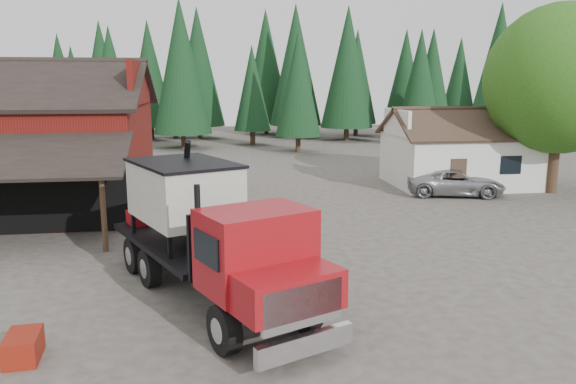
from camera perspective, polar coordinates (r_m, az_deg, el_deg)
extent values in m
plane|color=#494039|center=(19.29, -2.33, -7.17)|extent=(120.00, 120.00, 0.00)
cube|color=#611210|center=(29.88, -26.03, 3.18)|extent=(12.00, 10.00, 5.00)
cube|color=black|center=(32.05, -25.22, 10.01)|extent=(12.80, 5.53, 2.35)
cube|color=#611210|center=(28.39, -14.85, 10.67)|extent=(0.25, 7.00, 2.00)
cylinder|color=#382619|center=(21.18, -18.22, -2.13)|extent=(0.20, 0.20, 2.80)
cube|color=silver|center=(34.87, 17.10, 3.14)|extent=(8.00, 6.00, 3.00)
cube|color=#38281E|center=(33.30, 18.41, 6.61)|extent=(8.60, 3.42, 1.80)
cube|color=#38281E|center=(36.00, 16.29, 7.03)|extent=(8.60, 3.42, 1.80)
cube|color=silver|center=(33.13, 11.00, 6.95)|extent=(0.20, 4.20, 1.50)
cube|color=silver|center=(36.54, 23.02, 6.65)|extent=(0.20, 4.20, 1.50)
cube|color=#38281E|center=(31.60, 16.89, 1.45)|extent=(0.90, 0.06, 2.00)
cube|color=black|center=(32.89, 21.70, 2.57)|extent=(1.20, 0.06, 1.00)
cylinder|color=#382619|center=(34.22, 25.32, 2.59)|extent=(0.60, 0.60, 3.20)
sphere|color=#275713|center=(33.93, 25.98, 10.29)|extent=(8.00, 8.00, 8.00)
sphere|color=#275713|center=(33.98, 23.35, 8.47)|extent=(4.40, 4.40, 4.40)
cylinder|color=#382619|center=(49.13, 1.03, 5.01)|extent=(0.44, 0.44, 1.60)
cone|color=black|center=(48.85, 1.05, 10.97)|extent=(3.96, 3.96, 9.00)
cylinder|color=#382619|center=(50.51, 20.08, 4.50)|extent=(0.44, 0.44, 1.60)
cone|color=black|center=(50.24, 20.55, 11.42)|extent=(4.84, 4.84, 11.00)
cylinder|color=#382619|center=(52.53, -10.56, 5.22)|extent=(0.44, 0.44, 1.60)
cone|color=black|center=(52.28, -10.82, 12.43)|extent=(5.28, 5.28, 12.00)
cylinder|color=black|center=(13.10, -6.49, -13.67)|extent=(0.81, 1.20, 1.15)
cylinder|color=black|center=(14.12, 1.73, -11.72)|extent=(0.81, 1.20, 1.15)
cylinder|color=black|center=(17.47, -13.88, -7.49)|extent=(0.81, 1.20, 1.15)
cylinder|color=black|center=(18.24, -7.28, -6.44)|extent=(0.81, 1.20, 1.15)
cylinder|color=black|center=(18.80, -15.34, -6.22)|extent=(0.81, 1.20, 1.15)
cylinder|color=black|center=(19.52, -9.14, -5.31)|extent=(0.81, 1.20, 1.15)
cube|color=black|center=(16.22, -8.29, -7.16)|extent=(4.78, 8.69, 0.42)
cube|color=silver|center=(12.33, 1.76, -15.27)|extent=(2.28, 1.17, 0.47)
cube|color=silver|center=(12.06, 1.50, -11.51)|extent=(1.86, 0.92, 0.94)
cube|color=maroon|center=(12.49, -0.14, -9.91)|extent=(2.71, 2.22, 0.89)
cube|color=maroon|center=(13.41, -3.29, -5.82)|extent=(3.03, 2.66, 1.94)
cube|color=black|center=(12.62, -1.43, -5.40)|extent=(2.04, 0.99, 0.94)
cylinder|color=black|center=(13.63, -9.13, -3.16)|extent=(0.19, 0.19, 1.89)
cube|color=black|center=(14.31, -5.36, -4.98)|extent=(2.39, 1.18, 1.68)
cube|color=black|center=(17.43, -10.32, -4.95)|extent=(4.95, 6.65, 0.17)
cube|color=beige|center=(17.07, -10.50, 0.06)|extent=(3.63, 4.15, 1.68)
cone|color=beige|center=(17.30, -10.38, -3.35)|extent=(3.06, 3.06, 0.73)
cube|color=black|center=(16.93, -10.61, 2.92)|extent=(3.77, 4.29, 0.08)
cylinder|color=black|center=(18.66, -10.42, 0.68)|extent=(0.57, 2.32, 3.20)
cube|color=maroon|center=(19.45, -14.91, -2.57)|extent=(0.92, 1.02, 0.47)
cylinder|color=silver|center=(14.95, -0.45, -9.08)|extent=(0.97, 1.20, 0.59)
imported|color=#9DA0A4|center=(31.62, 16.65, 0.95)|extent=(5.57, 3.55, 1.43)
cube|color=maroon|center=(14.14, -25.30, -14.04)|extent=(0.79, 1.16, 0.60)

